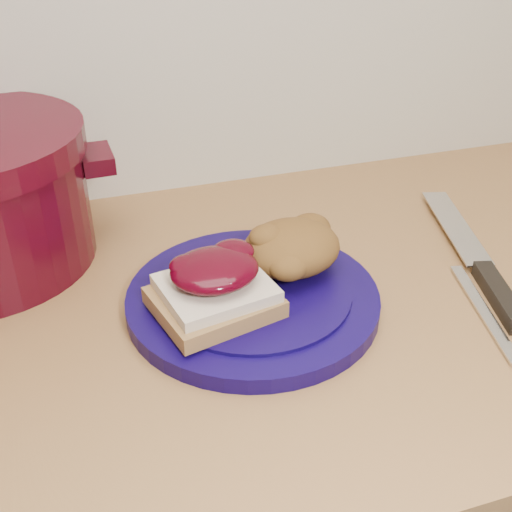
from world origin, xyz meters
name	(u,v)px	position (x,y,z in m)	size (l,w,h in m)	color
plate	(253,299)	(0.00, 1.49, 0.91)	(0.27, 0.27, 0.02)	#0D043D
sandwich	(215,287)	(-0.04, 1.47, 0.95)	(0.13, 0.12, 0.06)	olive
stuffing_mound	(291,248)	(0.05, 1.51, 0.95)	(0.11, 0.09, 0.05)	brown
chef_knife	(486,275)	(0.27, 1.45, 0.91)	(0.10, 0.30, 0.02)	black
butter_knife	(483,310)	(0.23, 1.40, 0.90)	(0.17, 0.01, 0.00)	silver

